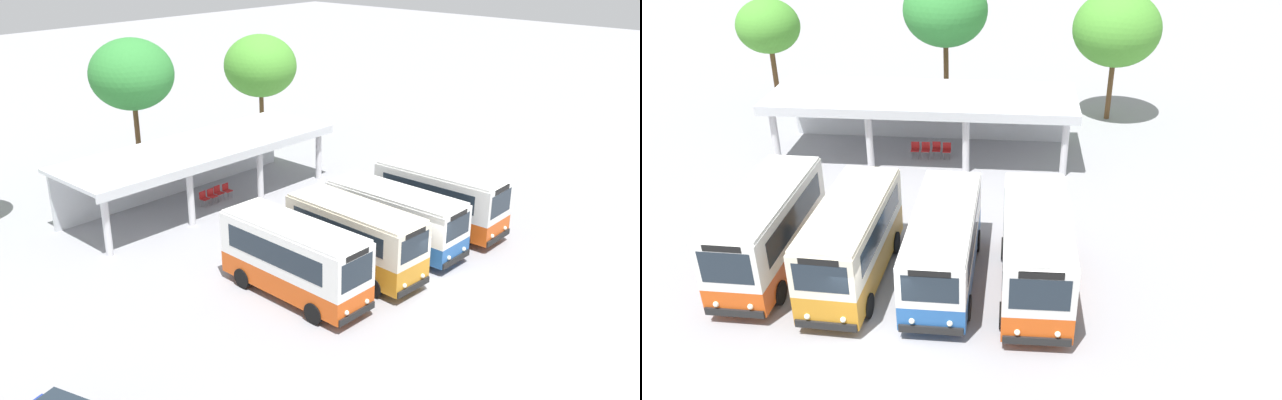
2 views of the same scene
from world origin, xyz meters
TOP-DOWN VIEW (x-y plane):
  - ground_plane at (0.00, 0.00)m, footprint 180.00×180.00m
  - city_bus_nearest_orange at (-4.77, 3.93)m, footprint 2.43×7.05m
  - city_bus_second_in_row at (-1.42, 3.42)m, footprint 2.57×6.84m
  - city_bus_middle_cream at (1.92, 3.68)m, footprint 2.43×7.15m
  - city_bus_fourth_amber at (5.26, 3.29)m, footprint 2.50×6.86m
  - terminal_canopy at (-0.49, 15.98)m, footprint 16.09×5.38m
  - waiting_chair_end_by_column at (-0.88, 14.79)m, footprint 0.46×0.46m
  - waiting_chair_second_from_end at (-0.31, 14.81)m, footprint 0.46×0.46m
  - waiting_chair_middle_seat at (0.26, 14.90)m, footprint 0.46×0.46m
  - waiting_chair_fourth_seat at (0.82, 14.83)m, footprint 0.46×0.46m
  - roadside_tree_behind_canopy at (0.01, 22.22)m, footprint 5.11×5.11m
  - roadside_tree_east_of_canopy at (10.13, 21.70)m, footprint 5.15×5.15m

SIDE VIEW (x-z plane):
  - ground_plane at x=0.00m, z-range 0.00..0.00m
  - waiting_chair_end_by_column at x=-0.88m, z-range 0.09..0.95m
  - waiting_chair_second_from_end at x=-0.31m, z-range 0.09..0.95m
  - waiting_chair_middle_seat at x=0.26m, z-range 0.09..0.95m
  - waiting_chair_fourth_seat at x=0.82m, z-range 0.09..0.95m
  - city_bus_middle_cream at x=1.92m, z-range 0.17..3.11m
  - city_bus_second_in_row at x=-1.42m, z-range 0.17..3.40m
  - city_bus_fourth_amber at x=5.26m, z-range 0.17..3.42m
  - city_bus_nearest_orange at x=-4.77m, z-range 0.17..3.47m
  - terminal_canopy at x=-0.49m, z-range 0.92..4.32m
  - roadside_tree_east_of_canopy at x=10.13m, z-range 1.66..9.37m
  - roadside_tree_behind_canopy at x=0.01m, z-range 2.06..10.57m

